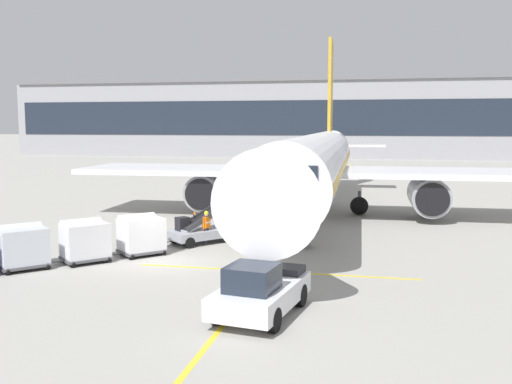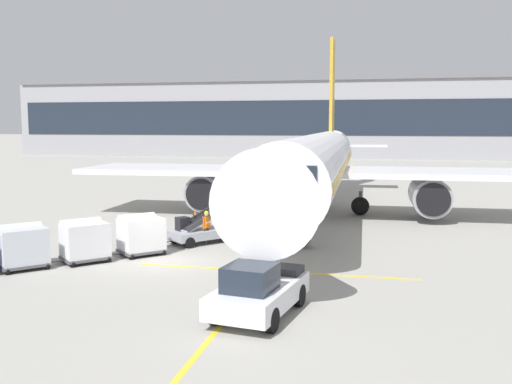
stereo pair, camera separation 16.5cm
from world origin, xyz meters
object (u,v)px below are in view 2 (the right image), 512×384
(safety_cone_engine_keepout, at_px, (213,207))
(ground_crew_by_carts, at_px, (207,225))
(ground_crew_by_loader, at_px, (152,226))
(baggage_cart_second, at_px, (85,240))
(safety_cone_wingtip, at_px, (195,217))
(pushback_tug, at_px, (258,291))
(baggage_cart_lead, at_px, (141,234))
(baggage_cart_third, at_px, (23,246))
(belt_loader, at_px, (206,226))
(parked_airplane, at_px, (317,164))
(safety_cone_nose_mark, at_px, (226,207))

(safety_cone_engine_keepout, bearing_deg, ground_crew_by_carts, -74.78)
(ground_crew_by_loader, xyz_separation_m, ground_crew_by_carts, (2.58, 0.98, 0.00))
(baggage_cart_second, bearing_deg, safety_cone_wingtip, 81.96)
(pushback_tug, bearing_deg, ground_crew_by_carts, 115.63)
(baggage_cart_lead, bearing_deg, baggage_cart_third, -136.68)
(belt_loader, bearing_deg, baggage_cart_lead, -121.69)
(baggage_cart_third, bearing_deg, parked_airplane, 58.41)
(baggage_cart_lead, relative_size, safety_cone_nose_mark, 3.30)
(baggage_cart_lead, bearing_deg, parked_airplane, 63.60)
(belt_loader, relative_size, ground_crew_by_carts, 2.80)
(pushback_tug, bearing_deg, ground_crew_by_loader, 128.69)
(parked_airplane, relative_size, belt_loader, 8.72)
(ground_crew_by_carts, bearing_deg, parked_airplane, 67.21)
(belt_loader, xyz_separation_m, safety_cone_engine_keepout, (-2.72, 10.27, -0.54))
(safety_cone_nose_mark, bearing_deg, safety_cone_engine_keepout, -176.29)
(safety_cone_engine_keepout, bearing_deg, baggage_cart_lead, -87.54)
(parked_airplane, relative_size, safety_cone_nose_mark, 55.10)
(parked_airplane, relative_size, baggage_cart_lead, 16.70)
(safety_cone_nose_mark, bearing_deg, pushback_tug, -71.88)
(ground_crew_by_loader, bearing_deg, safety_cone_engine_keepout, 91.60)
(ground_crew_by_carts, bearing_deg, baggage_cart_third, -132.79)
(baggage_cart_lead, height_order, safety_cone_wingtip, baggage_cart_lead)
(ground_crew_by_loader, bearing_deg, parked_airplane, 58.75)
(baggage_cart_third, height_order, ground_crew_by_carts, baggage_cart_third)
(belt_loader, distance_m, baggage_cart_third, 9.28)
(ground_crew_by_loader, bearing_deg, safety_cone_nose_mark, 86.75)
(ground_crew_by_loader, xyz_separation_m, safety_cone_wingtip, (-0.06, 7.03, -0.61))
(belt_loader, height_order, ground_crew_by_loader, belt_loader)
(safety_cone_nose_mark, bearing_deg, safety_cone_wingtip, -98.78)
(belt_loader, bearing_deg, safety_cone_engine_keepout, 104.86)
(parked_airplane, distance_m, pushback_tug, 21.32)
(safety_cone_engine_keepout, bearing_deg, ground_crew_by_loader, -88.40)
(belt_loader, xyz_separation_m, safety_cone_wingtip, (-2.46, 5.63, -0.48))
(safety_cone_engine_keepout, bearing_deg, pushback_tug, -69.45)
(baggage_cart_lead, bearing_deg, safety_cone_engine_keepout, 92.46)
(baggage_cart_third, height_order, pushback_tug, baggage_cart_third)
(parked_airplane, distance_m, baggage_cart_third, 20.48)
(safety_cone_engine_keepout, relative_size, safety_cone_wingtip, 0.84)
(pushback_tug, xyz_separation_m, ground_crew_by_carts, (-5.04, 10.50, 0.17))
(belt_loader, bearing_deg, baggage_cart_third, -130.18)
(pushback_tug, xyz_separation_m, safety_cone_wingtip, (-7.68, 16.55, -0.44))
(belt_loader, xyz_separation_m, safety_cone_nose_mark, (-1.73, 10.34, -0.48))
(baggage_cart_third, xyz_separation_m, safety_cone_nose_mark, (4.26, 17.43, -0.62))
(baggage_cart_third, bearing_deg, safety_cone_engine_keepout, 79.35)
(baggage_cart_second, relative_size, safety_cone_nose_mark, 3.30)
(belt_loader, height_order, baggage_cart_third, belt_loader)
(ground_crew_by_loader, height_order, safety_cone_wingtip, ground_crew_by_loader)
(parked_airplane, relative_size, baggage_cart_third, 16.70)
(ground_crew_by_carts, xyz_separation_m, safety_cone_nose_mark, (-1.92, 10.76, -0.62))
(safety_cone_wingtip, bearing_deg, ground_crew_by_loader, -89.50)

